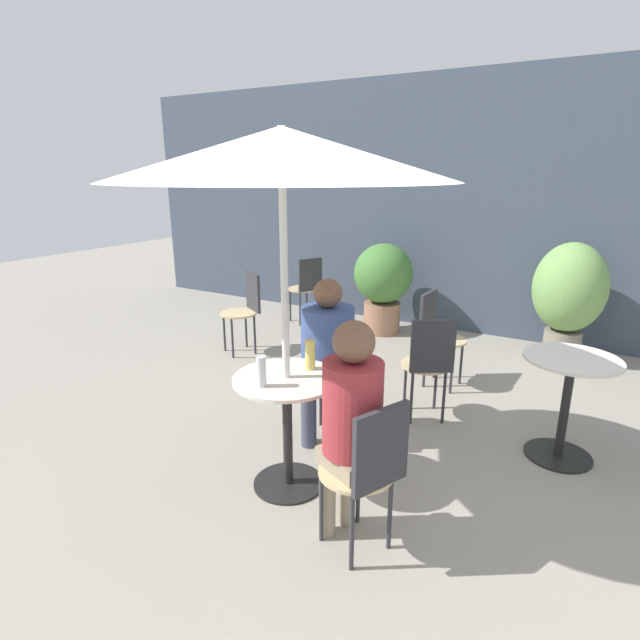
{
  "coord_description": "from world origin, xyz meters",
  "views": [
    {
      "loc": [
        1.32,
        -2.29,
        1.91
      ],
      "look_at": [
        -0.22,
        0.39,
        0.99
      ],
      "focal_mm": 28.0,
      "sensor_mm": 36.0,
      "label": 1
    }
  ],
  "objects_px": {
    "beer_glass_1": "(261,372)",
    "potted_plant_1": "(569,293)",
    "bistro_chair_0": "(368,465)",
    "beer_glass_0": "(310,355)",
    "potted_plant_0": "(383,281)",
    "bistro_chair_5": "(429,359)",
    "seated_person_0": "(351,414)",
    "bistro_chair_1": "(334,367)",
    "cafe_table_far": "(567,392)",
    "bistro_chair_3": "(307,284)",
    "bistro_chair_4": "(246,305)",
    "umbrella": "(282,155)",
    "seated_person_1": "(327,349)",
    "bistro_chair_2": "(436,330)",
    "cafe_table_near": "(287,412)"
  },
  "relations": [
    {
      "from": "bistro_chair_1",
      "to": "potted_plant_1",
      "type": "relative_size",
      "value": 0.7
    },
    {
      "from": "bistro_chair_1",
      "to": "beer_glass_0",
      "type": "distance_m",
      "value": 0.65
    },
    {
      "from": "bistro_chair_2",
      "to": "bistro_chair_4",
      "type": "distance_m",
      "value": 2.05
    },
    {
      "from": "beer_glass_1",
      "to": "potted_plant_1",
      "type": "relative_size",
      "value": 0.15
    },
    {
      "from": "bistro_chair_3",
      "to": "cafe_table_far",
      "type": "bearing_deg",
      "value": 87.28
    },
    {
      "from": "bistro_chair_4",
      "to": "seated_person_0",
      "type": "relative_size",
      "value": 0.7
    },
    {
      "from": "bistro_chair_0",
      "to": "seated_person_0",
      "type": "bearing_deg",
      "value": -90.0
    },
    {
      "from": "bistro_chair_0",
      "to": "seated_person_1",
      "type": "distance_m",
      "value": 1.18
    },
    {
      "from": "bistro_chair_1",
      "to": "potted_plant_0",
      "type": "height_order",
      "value": "potted_plant_0"
    },
    {
      "from": "bistro_chair_0",
      "to": "seated_person_1",
      "type": "relative_size",
      "value": 0.71
    },
    {
      "from": "cafe_table_far",
      "to": "bistro_chair_5",
      "type": "xyz_separation_m",
      "value": [
        -0.97,
        0.03,
        0.03
      ]
    },
    {
      "from": "potted_plant_0",
      "to": "bistro_chair_5",
      "type": "bearing_deg",
      "value": -58.05
    },
    {
      "from": "cafe_table_near",
      "to": "cafe_table_far",
      "type": "distance_m",
      "value": 1.89
    },
    {
      "from": "seated_person_0",
      "to": "beer_glass_0",
      "type": "xyz_separation_m",
      "value": [
        -0.49,
        0.43,
        0.09
      ]
    },
    {
      "from": "cafe_table_near",
      "to": "seated_person_0",
      "type": "xyz_separation_m",
      "value": [
        0.55,
        -0.25,
        0.24
      ]
    },
    {
      "from": "potted_plant_1",
      "to": "bistro_chair_0",
      "type": "bearing_deg",
      "value": -99.45
    },
    {
      "from": "umbrella",
      "to": "cafe_table_near",
      "type": "bearing_deg",
      "value": -90.0
    },
    {
      "from": "cafe_table_near",
      "to": "bistro_chair_2",
      "type": "distance_m",
      "value": 2.02
    },
    {
      "from": "cafe_table_far",
      "to": "potted_plant_0",
      "type": "xyz_separation_m",
      "value": [
        -2.19,
        1.98,
        0.15
      ]
    },
    {
      "from": "bistro_chair_3",
      "to": "seated_person_1",
      "type": "bearing_deg",
      "value": 61.41
    },
    {
      "from": "umbrella",
      "to": "bistro_chair_1",
      "type": "bearing_deg",
      "value": 95.79
    },
    {
      "from": "bistro_chair_3",
      "to": "seated_person_0",
      "type": "relative_size",
      "value": 0.7
    },
    {
      "from": "bistro_chair_5",
      "to": "beer_glass_1",
      "type": "xyz_separation_m",
      "value": [
        -0.53,
        -1.42,
        0.3
      ]
    },
    {
      "from": "bistro_chair_4",
      "to": "beer_glass_1",
      "type": "bearing_deg",
      "value": -19.39
    },
    {
      "from": "bistro_chair_3",
      "to": "potted_plant_1",
      "type": "distance_m",
      "value": 3.0
    },
    {
      "from": "bistro_chair_2",
      "to": "bistro_chair_3",
      "type": "xyz_separation_m",
      "value": [
        -2.02,
        1.04,
        0.0
      ]
    },
    {
      "from": "bistro_chair_0",
      "to": "bistro_chair_3",
      "type": "relative_size",
      "value": 1.0
    },
    {
      "from": "potted_plant_1",
      "to": "umbrella",
      "type": "bearing_deg",
      "value": -111.34
    },
    {
      "from": "cafe_table_far",
      "to": "bistro_chair_3",
      "type": "height_order",
      "value": "bistro_chair_3"
    },
    {
      "from": "seated_person_0",
      "to": "cafe_table_near",
      "type": "bearing_deg",
      "value": -90.0
    },
    {
      "from": "bistro_chair_5",
      "to": "potted_plant_1",
      "type": "relative_size",
      "value": 0.7
    },
    {
      "from": "umbrella",
      "to": "beer_glass_1",
      "type": "bearing_deg",
      "value": -104.36
    },
    {
      "from": "bistro_chair_2",
      "to": "seated_person_0",
      "type": "relative_size",
      "value": 0.7
    },
    {
      "from": "bistro_chair_2",
      "to": "beer_glass_1",
      "type": "height_order",
      "value": "beer_glass_1"
    },
    {
      "from": "bistro_chair_0",
      "to": "seated_person_0",
      "type": "relative_size",
      "value": 0.7
    },
    {
      "from": "bistro_chair_3",
      "to": "bistro_chair_4",
      "type": "height_order",
      "value": "same"
    },
    {
      "from": "cafe_table_far",
      "to": "beer_glass_0",
      "type": "distance_m",
      "value": 1.77
    },
    {
      "from": "bistro_chair_1",
      "to": "bistro_chair_3",
      "type": "height_order",
      "value": "same"
    },
    {
      "from": "beer_glass_1",
      "to": "bistro_chair_5",
      "type": "bearing_deg",
      "value": 69.63
    },
    {
      "from": "bistro_chair_5",
      "to": "bistro_chair_2",
      "type": "bearing_deg",
      "value": -108.41
    },
    {
      "from": "bistro_chair_1",
      "to": "beer_glass_0",
      "type": "xyz_separation_m",
      "value": [
        0.13,
        -0.56,
        0.3
      ]
    },
    {
      "from": "cafe_table_near",
      "to": "umbrella",
      "type": "relative_size",
      "value": 0.34
    },
    {
      "from": "bistro_chair_0",
      "to": "beer_glass_0",
      "type": "height_order",
      "value": "beer_glass_0"
    },
    {
      "from": "beer_glass_1",
      "to": "potted_plant_1",
      "type": "bearing_deg",
      "value": 69.02
    },
    {
      "from": "bistro_chair_2",
      "to": "seated_person_1",
      "type": "bearing_deg",
      "value": 169.15
    },
    {
      "from": "bistro_chair_3",
      "to": "bistro_chair_4",
      "type": "bearing_deg",
      "value": 25.85
    },
    {
      "from": "bistro_chair_0",
      "to": "bistro_chair_3",
      "type": "xyz_separation_m",
      "value": [
        -2.4,
        3.34,
        0.0
      ]
    },
    {
      "from": "bistro_chair_2",
      "to": "beer_glass_0",
      "type": "height_order",
      "value": "beer_glass_0"
    },
    {
      "from": "bistro_chair_0",
      "to": "cafe_table_near",
      "type": "bearing_deg",
      "value": -90.0
    },
    {
      "from": "bistro_chair_0",
      "to": "potted_plant_0",
      "type": "relative_size",
      "value": 0.79
    }
  ]
}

